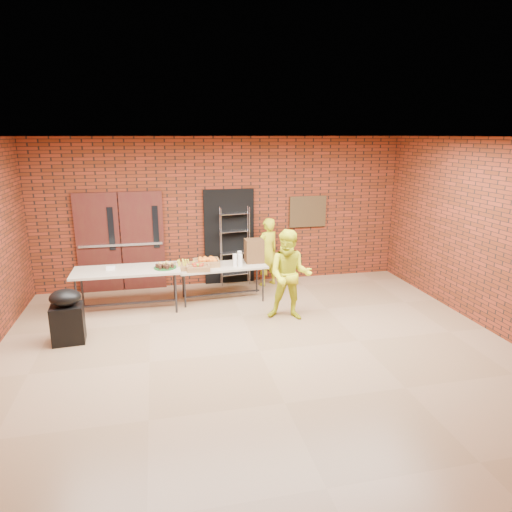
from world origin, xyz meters
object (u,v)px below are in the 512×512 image
Objects in this scene: wire_rack at (235,246)px; volunteer_man at (290,275)px; table_right at (222,268)px; volunteer_woman at (267,252)px; table_left at (127,273)px; coffee_dispenser at (254,251)px; covered_grill at (67,316)px.

wire_rack is 2.25m from volunteer_man.
volunteer_woman reaches higher than table_right.
wire_rack is 0.88× the size of table_left.
volunteer_man is at bearing -75.12° from coffee_dispenser.
table_right is at bearing 150.17° from volunteer_man.
wire_rack reaches higher than table_left.
volunteer_man is (0.62, -2.16, -0.05)m from wire_rack.
coffee_dispenser is (2.50, 0.31, 0.21)m from table_left.
table_right is 1.31m from volunteer_woman.
volunteer_woman is at bearing 25.35° from covered_grill.
volunteer_woman is 1.94m from volunteer_man.
volunteer_man is at bearing -1.05° from covered_grill.
coffee_dispenser is at bearing 7.37° from table_left.
wire_rack is at bearing -42.71° from volunteer_woman.
table_left is 1.10× the size of table_right.
table_left is 1.20× the size of volunteer_man.
volunteer_man is at bearing -19.67° from table_left.
wire_rack is 1.95× the size of covered_grill.
covered_grill is at bearing -156.90° from volunteer_man.
table_right is at bearing 6.47° from table_left.
coffee_dispenser is (0.68, 0.11, 0.30)m from table_right.
wire_rack is 1.06× the size of volunteer_man.
wire_rack is 3.65× the size of coffee_dispenser.
volunteer_man reaches higher than table_left.
covered_grill reaches higher than table_left.
wire_rack reaches higher than volunteer_man.
wire_rack is 1.04m from table_right.
volunteer_woman is at bearing 28.60° from table_right.
table_right is 0.75m from coffee_dispenser.
table_left is at bearing -7.64° from volunteer_woman.
coffee_dispenser reaches higher than covered_grill.
table_right is 3.74× the size of coffee_dispenser.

